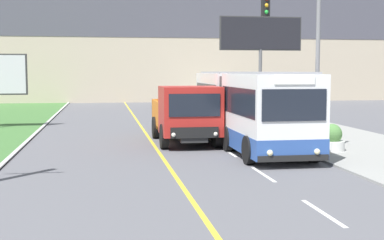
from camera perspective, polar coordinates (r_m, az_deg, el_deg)
The scene contains 9 objects.
apartment_block_background at distance 59.13m, azimuth -7.46°, elevation 11.28°, with size 80.00×8.04×18.93m.
city_bus at distance 23.02m, azimuth 5.95°, elevation 1.24°, with size 2.63×11.47×3.19m.
dump_truck at distance 23.15m, azimuth -0.53°, elevation 0.49°, with size 2.54×6.21×2.57m.
traffic_light_mast at distance 20.51m, azimuth 11.69°, elevation 7.47°, with size 2.28×0.32×6.40m.
billboard_large at distance 38.09m, azimuth 7.34°, elevation 8.71°, with size 5.86×0.24×7.00m.
planter_round_near at distance 21.85m, azimuth 14.69°, elevation -1.96°, with size 1.00×1.00×1.06m.
planter_round_second at distance 26.37m, azimuth 10.16°, elevation -0.62°, with size 1.02×1.02×1.09m.
planter_round_third at distance 31.01m, azimuth 6.90°, elevation 0.29°, with size 1.00×1.00×1.09m.
planter_round_far at distance 35.78m, azimuth 4.86°, elevation 0.96°, with size 1.04×1.04×1.08m.
Camera 1 is at (-2.14, -3.46, 3.22)m, focal length 50.00 mm.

